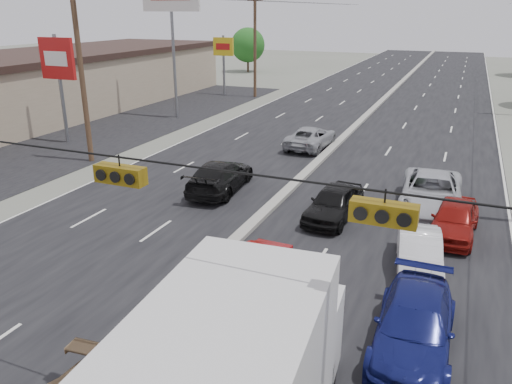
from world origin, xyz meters
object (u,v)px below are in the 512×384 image
at_px(utility_pole_left_b, 81,73).
at_px(pole_sign_mid, 58,65).
at_px(queue_car_a, 334,203).
at_px(pole_sign_billboard, 171,4).
at_px(pole_sign_far, 223,52).
at_px(utility_pole_left_c, 255,45).
at_px(tree_left_far, 248,45).
at_px(oncoming_far, 311,137).
at_px(red_sedan, 253,272).
at_px(queue_car_c, 431,193).
at_px(oncoming_near, 220,176).
at_px(queue_car_d, 414,326).
at_px(queue_car_b, 419,254).
at_px(queue_car_e, 454,219).

xyz_separation_m(utility_pole_left_b, pole_sign_mid, (-4.50, 3.00, 0.01)).
bearing_deg(queue_car_a, pole_sign_billboard, 142.49).
distance_m(pole_sign_far, queue_car_a, 33.95).
relative_size(utility_pole_left_c, tree_left_far, 1.63).
bearing_deg(pole_sign_billboard, utility_pole_left_b, -81.25).
relative_size(queue_car_a, oncoming_far, 0.86).
bearing_deg(utility_pole_left_b, utility_pole_left_c, 90.00).
height_order(red_sedan, queue_car_c, queue_car_c).
distance_m(utility_pole_left_b, pole_sign_far, 25.25).
height_order(utility_pole_left_b, queue_car_a, utility_pole_left_b).
relative_size(queue_car_c, oncoming_near, 1.11).
distance_m(utility_pole_left_b, utility_pole_left_c, 25.00).
distance_m(pole_sign_far, tree_left_far, 20.89).
bearing_deg(pole_sign_mid, queue_car_d, -29.71).
xyz_separation_m(utility_pole_left_b, pole_sign_far, (-3.50, 25.00, -0.70)).
bearing_deg(utility_pole_left_b, pole_sign_far, 97.97).
bearing_deg(red_sedan, queue_car_c, 65.50).
xyz_separation_m(queue_car_a, oncoming_near, (-6.04, 1.30, 0.03)).
xyz_separation_m(pole_sign_billboard, queue_car_d, (21.50, -23.69, -8.17)).
relative_size(utility_pole_left_b, queue_car_d, 2.07).
xyz_separation_m(pole_sign_billboard, queue_car_a, (17.39, -15.96, -8.15)).
bearing_deg(oncoming_near, queue_car_c, -176.83).
distance_m(utility_pole_left_b, pole_sign_mid, 5.41).
xyz_separation_m(tree_left_far, red_sedan, (23.98, -54.59, -3.10)).
distance_m(utility_pole_left_c, pole_sign_mid, 22.46).
xyz_separation_m(pole_sign_far, tree_left_far, (-6.00, 20.00, -0.69)).
distance_m(utility_pole_left_c, queue_car_a, 32.22).
distance_m(pole_sign_far, oncoming_near, 29.82).
bearing_deg(utility_pole_left_b, queue_car_c, -0.74).
bearing_deg(queue_car_b, tree_left_far, 111.40).
relative_size(utility_pole_left_b, red_sedan, 2.69).
relative_size(tree_left_far, oncoming_far, 1.24).
relative_size(red_sedan, queue_car_e, 0.90).
relative_size(queue_car_d, oncoming_near, 0.94).
bearing_deg(queue_car_c, pole_sign_billboard, 144.61).
distance_m(queue_car_b, queue_car_e, 3.60).
relative_size(pole_sign_far, queue_car_d, 1.24).
distance_m(pole_sign_far, oncoming_far, 22.78).
bearing_deg(queue_car_a, utility_pole_left_c, 123.86).
bearing_deg(queue_car_e, oncoming_far, 134.36).
xyz_separation_m(pole_sign_far, queue_car_d, (23.00, -35.69, -3.71)).
height_order(pole_sign_billboard, queue_car_c, pole_sign_billboard).
xyz_separation_m(tree_left_far, queue_car_a, (24.89, -47.96, -3.00)).
relative_size(utility_pole_left_b, oncoming_far, 2.03).
height_order(utility_pole_left_b, red_sedan, utility_pole_left_b).
relative_size(pole_sign_far, queue_car_c, 1.05).
bearing_deg(pole_sign_billboard, tree_left_far, 103.19).
distance_m(tree_left_far, oncoming_far, 42.53).
height_order(pole_sign_far, queue_car_c, pole_sign_far).
height_order(red_sedan, queue_car_e, queue_car_e).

